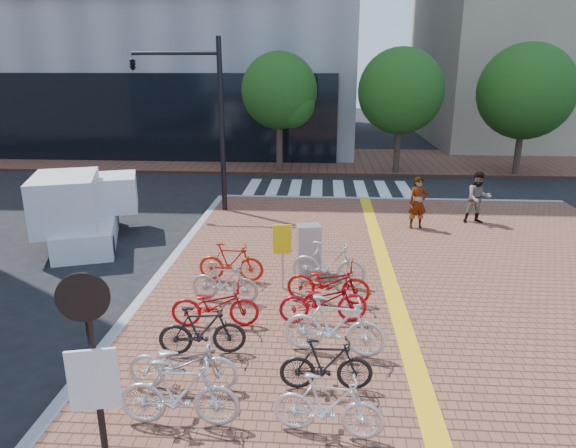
# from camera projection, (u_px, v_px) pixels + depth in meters

# --- Properties ---
(ground) EXTENTS (120.00, 120.00, 0.00)m
(ground) POSITION_uv_depth(u_px,v_px,m) (307.00, 355.00, 10.03)
(ground) COLOR black
(ground) RESTS_ON ground
(kerb_north) EXTENTS (14.00, 0.25, 0.15)m
(kerb_north) POSITION_uv_depth(u_px,v_px,m) (389.00, 200.00, 21.25)
(kerb_north) COLOR gray
(kerb_north) RESTS_ON ground
(far_sidewalk) EXTENTS (70.00, 8.00, 0.15)m
(far_sidewalk) POSITION_uv_depth(u_px,v_px,m) (319.00, 160.00, 30.02)
(far_sidewalk) COLOR brown
(far_sidewalk) RESTS_ON ground
(building_beige) EXTENTS (20.00, 18.00, 18.00)m
(building_beige) POSITION_uv_depth(u_px,v_px,m) (574.00, 13.00, 36.67)
(building_beige) COLOR gray
(building_beige) RESTS_ON ground
(crosswalk) EXTENTS (7.50, 4.00, 0.01)m
(crosswalk) POSITION_uv_depth(u_px,v_px,m) (328.00, 189.00, 23.34)
(crosswalk) COLOR silver
(crosswalk) RESTS_ON ground
(street_trees) EXTENTS (16.20, 4.60, 6.35)m
(street_trees) POSITION_uv_depth(u_px,v_px,m) (422.00, 93.00, 25.11)
(street_trees) COLOR #38281E
(street_trees) RESTS_ON far_sidewalk
(bike_0) EXTENTS (1.86, 0.54, 1.11)m
(bike_0) POSITION_uv_depth(u_px,v_px,m) (179.00, 393.00, 7.72)
(bike_0) COLOR silver
(bike_0) RESTS_ON sidewalk
(bike_1) EXTENTS (1.87, 0.68, 0.98)m
(bike_1) POSITION_uv_depth(u_px,v_px,m) (183.00, 363.00, 8.63)
(bike_1) COLOR silver
(bike_1) RESTS_ON sidewalk
(bike_2) EXTENTS (1.69, 0.69, 0.99)m
(bike_2) POSITION_uv_depth(u_px,v_px,m) (202.00, 331.00, 9.67)
(bike_2) COLOR black
(bike_2) RESTS_ON sidewalk
(bike_3) EXTENTS (1.89, 0.79, 0.97)m
(bike_3) POSITION_uv_depth(u_px,v_px,m) (215.00, 305.00, 10.73)
(bike_3) COLOR red
(bike_3) RESTS_ON sidewalk
(bike_4) EXTENTS (1.66, 0.67, 0.97)m
(bike_4) POSITION_uv_depth(u_px,v_px,m) (225.00, 282.00, 11.87)
(bike_4) COLOR #ABABB0
(bike_4) RESTS_ON sidewalk
(bike_5) EXTENTS (1.68, 0.53, 1.00)m
(bike_5) POSITION_uv_depth(u_px,v_px,m) (231.00, 262.00, 13.00)
(bike_5) COLOR red
(bike_5) RESTS_ON sidewalk
(bike_6) EXTENTS (1.71, 0.71, 1.00)m
(bike_6) POSITION_uv_depth(u_px,v_px,m) (328.00, 406.00, 7.53)
(bike_6) COLOR white
(bike_6) RESTS_ON sidewalk
(bike_7) EXTENTS (1.60, 0.51, 0.95)m
(bike_7) POSITION_uv_depth(u_px,v_px,m) (326.00, 364.00, 8.61)
(bike_7) COLOR black
(bike_7) RESTS_ON sidewalk
(bike_8) EXTENTS (2.01, 0.87, 1.17)m
(bike_8) POSITION_uv_depth(u_px,v_px,m) (334.00, 326.00, 9.66)
(bike_8) COLOR silver
(bike_8) RESTS_ON sidewalk
(bike_9) EXTENTS (1.96, 0.91, 0.99)m
(bike_9) POSITION_uv_depth(u_px,v_px,m) (323.00, 301.00, 10.89)
(bike_9) COLOR #A70B1A
(bike_9) RESTS_ON sidewalk
(bike_10) EXTENTS (1.98, 0.88, 1.01)m
(bike_10) POSITION_uv_depth(u_px,v_px,m) (328.00, 282.00, 11.80)
(bike_10) COLOR #AC100C
(bike_10) RESTS_ON sidewalk
(bike_11) EXTENTS (1.94, 0.88, 1.13)m
(bike_11) POSITION_uv_depth(u_px,v_px,m) (329.00, 264.00, 12.73)
(bike_11) COLOR silver
(bike_11) RESTS_ON sidewalk
(pedestrian_a) EXTENTS (0.71, 0.53, 1.75)m
(pedestrian_a) POSITION_uv_depth(u_px,v_px,m) (418.00, 203.00, 17.13)
(pedestrian_a) COLOR gray
(pedestrian_a) RESTS_ON sidewalk
(pedestrian_b) EXTENTS (0.90, 0.72, 1.80)m
(pedestrian_b) POSITION_uv_depth(u_px,v_px,m) (478.00, 198.00, 17.69)
(pedestrian_b) COLOR #515367
(pedestrian_b) RESTS_ON sidewalk
(utility_box) EXTENTS (0.69, 0.56, 1.32)m
(utility_box) POSITION_uv_depth(u_px,v_px,m) (308.00, 249.00, 13.45)
(utility_box) COLOR #ADACB1
(utility_box) RESTS_ON sidewalk
(yellow_sign) EXTENTS (0.45, 0.14, 1.67)m
(yellow_sign) POSITION_uv_depth(u_px,v_px,m) (282.00, 245.00, 12.28)
(yellow_sign) COLOR #B7B7BC
(yellow_sign) RESTS_ON sidewalk
(notice_sign) EXTENTS (0.58, 0.20, 3.15)m
(notice_sign) POSITION_uv_depth(u_px,v_px,m) (93.00, 366.00, 5.88)
(notice_sign) COLOR black
(notice_sign) RESTS_ON sidewalk
(traffic_light_pole) EXTENTS (3.35, 1.29, 6.24)m
(traffic_light_pole) POSITION_uv_depth(u_px,v_px,m) (181.00, 93.00, 18.39)
(traffic_light_pole) COLOR black
(traffic_light_pole) RESTS_ON sidewalk
(box_truck) EXTENTS (2.93, 4.33, 2.31)m
(box_truck) POSITION_uv_depth(u_px,v_px,m) (85.00, 210.00, 16.02)
(box_truck) COLOR silver
(box_truck) RESTS_ON ground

